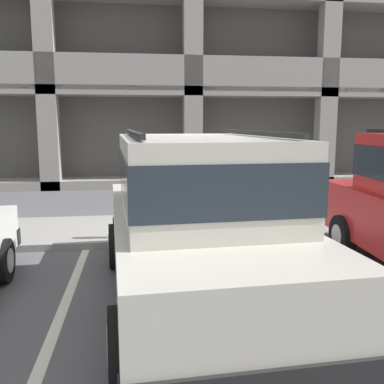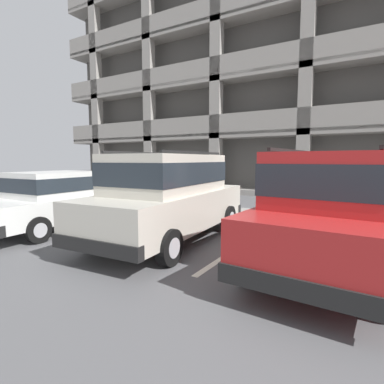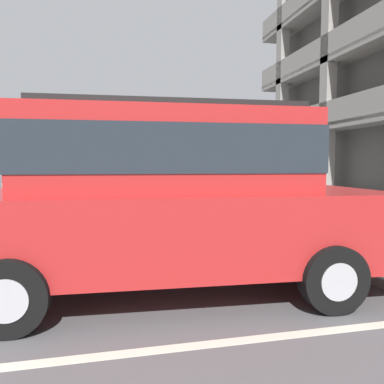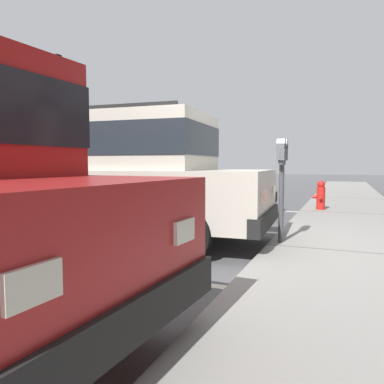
% 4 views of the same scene
% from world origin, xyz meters
% --- Properties ---
extents(ground_plane, '(80.00, 80.00, 0.10)m').
position_xyz_m(ground_plane, '(0.00, 0.00, -0.05)').
color(ground_plane, '#565659').
extents(sidewalk, '(40.00, 2.20, 0.12)m').
position_xyz_m(sidewalk, '(0.00, 1.30, 0.06)').
color(sidewalk, gray).
rests_on(sidewalk, ground_plane).
extents(parking_stall_lines, '(12.72, 4.80, 0.01)m').
position_xyz_m(parking_stall_lines, '(1.58, -1.40, 0.00)').
color(parking_stall_lines, silver).
rests_on(parking_stall_lines, ground_plane).
extents(silver_suv, '(2.20, 4.88, 2.03)m').
position_xyz_m(silver_suv, '(-0.04, -2.19, 1.09)').
color(silver_suv, beige).
rests_on(silver_suv, ground_plane).
extents(red_sedan, '(1.95, 4.54, 1.54)m').
position_xyz_m(red_sedan, '(-3.27, -2.67, 0.82)').
color(red_sedan, silver).
rests_on(red_sedan, ground_plane).
extents(parking_meter_near, '(0.35, 0.12, 1.44)m').
position_xyz_m(parking_meter_near, '(-0.24, 0.35, 1.20)').
color(parking_meter_near, '#47474C').
rests_on(parking_meter_near, sidewalk).
extents(fire_hydrant, '(0.30, 0.30, 0.70)m').
position_xyz_m(fire_hydrant, '(-4.44, 0.65, 0.46)').
color(fire_hydrant, red).
rests_on(fire_hydrant, sidewalk).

